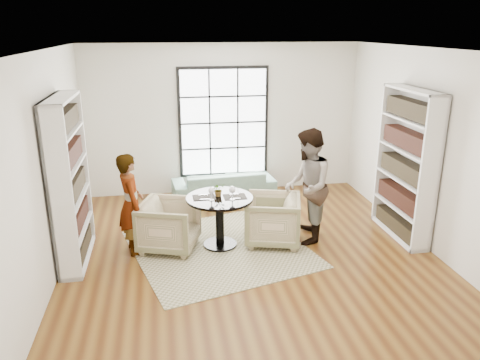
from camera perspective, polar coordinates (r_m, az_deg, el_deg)
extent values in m
plane|color=brown|center=(7.19, 1.33, -9.02)|extent=(6.00, 6.00, 0.00)
plane|color=silver|center=(9.53, -2.05, 7.37)|extent=(5.50, 0.00, 5.50)
plane|color=silver|center=(6.70, -22.35, 1.32)|extent=(0.00, 6.00, 6.00)
plane|color=silver|center=(7.64, 22.14, 3.31)|extent=(0.00, 6.00, 6.00)
plane|color=silver|center=(3.93, 9.90, -9.16)|extent=(5.50, 0.00, 5.50)
plane|color=white|center=(6.40, 1.53, 15.61)|extent=(6.00, 6.00, 0.00)
cube|color=black|center=(9.52, -2.03, 7.05)|extent=(1.82, 0.06, 2.22)
cube|color=white|center=(9.48, -2.00, 7.01)|extent=(1.70, 0.02, 2.10)
cube|color=tan|center=(7.34, -2.49, -8.37)|extent=(3.08, 3.08, 0.01)
cylinder|color=black|center=(7.45, -2.43, -7.84)|extent=(0.52, 0.52, 0.04)
cylinder|color=black|center=(7.29, -2.47, -5.18)|extent=(0.13, 0.13, 0.73)
cylinder|color=black|center=(7.14, -2.52, -2.25)|extent=(1.02, 1.02, 0.04)
imported|color=gray|center=(9.30, -2.00, -0.61)|extent=(2.05, 0.94, 0.58)
imported|color=tan|center=(7.28, -8.60, -5.49)|extent=(1.07, 1.05, 0.77)
imported|color=#BDB287|center=(7.42, 3.96, -4.84)|extent=(1.04, 1.03, 0.78)
imported|color=gray|center=(7.16, -13.15, -2.86)|extent=(0.49, 0.64, 1.55)
imported|color=gray|center=(7.38, 8.21, -0.80)|extent=(0.91, 1.04, 1.82)
cube|color=black|center=(7.14, -4.41, -2.11)|extent=(0.34, 0.26, 0.01)
cube|color=black|center=(7.14, -0.63, -2.03)|extent=(0.34, 0.26, 0.01)
cylinder|color=silver|center=(7.02, -3.48, -2.43)|extent=(0.07, 0.07, 0.01)
cylinder|color=silver|center=(7.00, -3.49, -1.98)|extent=(0.01, 0.01, 0.12)
sphere|color=maroon|center=(6.97, -3.50, -1.29)|extent=(0.09, 0.09, 0.09)
ellipsoid|color=white|center=(6.97, -3.50, -1.29)|extent=(0.09, 0.09, 0.10)
cylinder|color=silver|center=(7.02, -0.94, -2.39)|extent=(0.08, 0.08, 0.01)
cylinder|color=silver|center=(7.00, -0.94, -1.92)|extent=(0.01, 0.01, 0.12)
sphere|color=maroon|center=(6.97, -0.95, -1.19)|extent=(0.09, 0.09, 0.09)
ellipsoid|color=white|center=(6.97, -0.95, -1.19)|extent=(0.10, 0.10, 0.11)
imported|color=gray|center=(7.15, -2.64, -1.18)|extent=(0.21, 0.19, 0.21)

